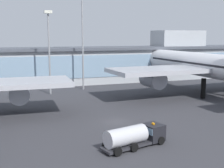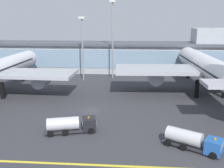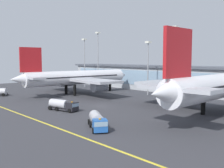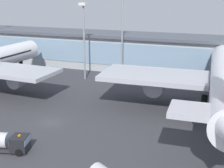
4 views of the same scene
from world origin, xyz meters
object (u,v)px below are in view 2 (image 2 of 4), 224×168
fuel_tanker_truck (72,124)px  apron_light_mast_centre (113,29)px  airliner_near_right (208,68)px  apron_light_mast_east (82,38)px  baggage_tug_near (194,141)px

fuel_tanker_truck → apron_light_mast_centre: bearing=70.1°
airliner_near_right → apron_light_mast_centre: bearing=54.2°
fuel_tanker_truck → apron_light_mast_east: bearing=82.8°
baggage_tug_near → fuel_tanker_truck: bearing=-163.2°
airliner_near_right → fuel_tanker_truck: size_ratio=6.25×
fuel_tanker_truck → baggage_tug_near: same height
apron_light_mast_centre → apron_light_mast_east: (-9.31, -3.70, -2.81)m
apron_light_mast_centre → apron_light_mast_east: bearing=-158.3°
airliner_near_right → baggage_tug_near: 33.40m
airliner_near_right → baggage_tug_near: airliner_near_right is taller
baggage_tug_near → apron_light_mast_east: 53.07m
fuel_tanker_truck → apron_light_mast_centre: size_ratio=0.37×
baggage_tug_near → apron_light_mast_centre: (-16.28, 48.60, 14.86)m
baggage_tug_near → apron_light_mast_centre: apron_light_mast_centre is taller
airliner_near_right → fuel_tanker_truck: bearing=128.5°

